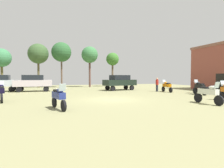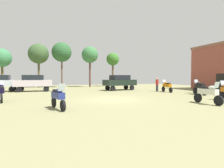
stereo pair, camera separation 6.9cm
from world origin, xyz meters
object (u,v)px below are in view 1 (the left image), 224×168
Objects in this scene: motorcycle_5 at (1,92)px; motorcycle_3 at (167,86)px; tree_1 at (61,52)px; tree_2 at (113,60)px; motorcycle_2 at (59,97)px; car_1 at (120,81)px; motorcycle_1 at (199,87)px; motorcycle_6 at (208,93)px; tree_6 at (38,54)px; person_1 at (157,84)px; car_2 at (33,82)px; tree_3 at (90,55)px; tree_7 at (1,58)px.

motorcycle_3 is at bearing -2.52° from motorcycle_5.
tree_1 is 9.01m from tree_2.
motorcycle_2 is 14.71m from car_1.
car_1 is 12.32m from tree_1.
motorcycle_5 is at bearing -171.02° from motorcycle_1.
tree_1 is 1.22× the size of tree_2.
car_1 is (8.13, 12.25, 0.46)m from motorcycle_2.
motorcycle_2 is 9.51m from motorcycle_6.
motorcycle_1 is at bearing -47.11° from tree_6.
person_1 reaches higher than motorcycle_1.
person_1 is at bearing -82.53° from tree_2.
car_1 is 0.64× the size of tree_6.
person_1 is at bearing -104.63° from motorcycle_6.
car_1 is 1.06× the size of car_2.
tree_6 is at bearing -0.86° from car_2.
motorcycle_1 is 0.30× the size of tree_6.
tree_2 is at bearing -2.43° from tree_6.
tree_3 is 1.14× the size of tree_7.
tree_1 is at bearing -71.29° from motorcycle_6.
motorcycle_1 is at bearing -179.53° from motorcycle_2.
motorcycle_3 is 1.32× the size of person_1.
tree_1 is at bearing 26.80° from car_1.
motorcycle_2 is 5.77m from motorcycle_5.
tree_1 is at bearing 59.19° from motorcycle_5.
motorcycle_3 is at bearing -147.99° from car_1.
motorcycle_2 is 13.70m from car_2.
motorcycle_6 reaches higher than motorcycle_2.
car_1 is (-4.22, 4.44, 0.46)m from motorcycle_3.
car_2 reaches higher than motorcycle_5.
tree_1 reaches higher than car_2.
motorcycle_2 is at bearing 134.90° from car_1.
car_2 is 0.60× the size of tree_6.
person_1 is 19.74m from tree_6.
tree_7 reaches higher than person_1.
motorcycle_3 is at bearing 119.35° from motorcycle_1.
tree_7 is at bearing 47.81° from car_1.
car_2 is at bearing 56.10° from person_1.
car_2 is 9.76m from tree_1.
motorcycle_6 is 26.11m from tree_6.
person_1 reaches higher than motorcycle_3.
car_2 is at bearing -52.17° from motorcycle_6.
motorcycle_2 is 21.83m from tree_1.
person_1 is at bearing 123.39° from motorcycle_1.
motorcycle_3 is 1.05× the size of motorcycle_5.
tree_2 reaches higher than person_1.
person_1 is 23.74m from tree_7.
tree_7 is at bearing 176.45° from tree_1.
motorcycle_2 is at bearing -144.47° from motorcycle_3.
car_2 is at bearing -138.71° from tree_3.
tree_7 is (-20.24, 13.93, 3.96)m from motorcycle_3.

